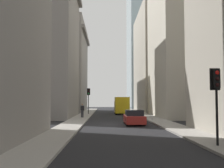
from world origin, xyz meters
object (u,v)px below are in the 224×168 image
(pedestrian, at_px, (82,110))
(discarded_bottle, at_px, (152,120))
(delivery_truck, at_px, (122,105))
(sedan_red, at_px, (134,118))
(traffic_light_midblock, at_px, (88,95))
(traffic_light_foreground, at_px, (216,88))

(pedestrian, bearing_deg, discarded_bottle, -126.63)
(discarded_bottle, bearing_deg, delivery_truck, 7.51)
(sedan_red, xyz_separation_m, pedestrian, (8.94, 5.70, 0.44))
(traffic_light_midblock, xyz_separation_m, discarded_bottle, (-15.48, -7.75, -2.94))
(delivery_truck, height_order, traffic_light_midblock, traffic_light_midblock)
(delivery_truck, bearing_deg, traffic_light_foreground, -175.31)
(sedan_red, bearing_deg, delivery_truck, -0.00)
(traffic_light_foreground, distance_m, pedestrian, 23.51)
(traffic_light_foreground, xyz_separation_m, discarded_bottle, (15.97, 0.46, -2.68))
(traffic_light_foreground, relative_size, discarded_bottle, 14.08)
(delivery_truck, bearing_deg, pedestrian, 152.97)
(traffic_light_midblock, bearing_deg, pedestrian, 178.81)
(sedan_red, distance_m, traffic_light_foreground, 13.41)
(sedan_red, distance_m, pedestrian, 10.61)
(traffic_light_midblock, height_order, discarded_bottle, traffic_light_midblock)
(delivery_truck, xyz_separation_m, discarded_bottle, (-17.07, -2.25, -1.21))
(traffic_light_foreground, relative_size, pedestrian, 2.15)
(sedan_red, xyz_separation_m, discarded_bottle, (3.03, -2.25, -0.42))
(sedan_red, relative_size, traffic_light_midblock, 1.04)
(traffic_light_midblock, xyz_separation_m, pedestrian, (-9.57, 0.20, -2.08))
(discarded_bottle, bearing_deg, pedestrian, 53.37)
(sedan_red, bearing_deg, traffic_light_foreground, -168.17)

